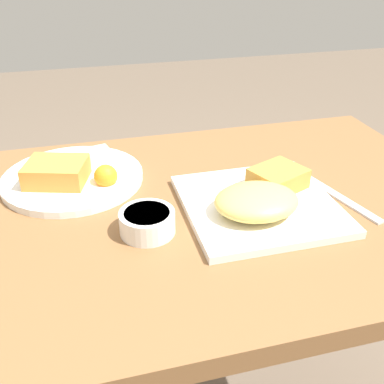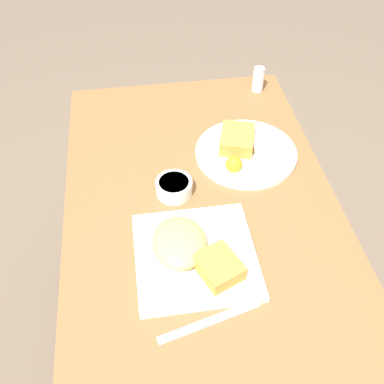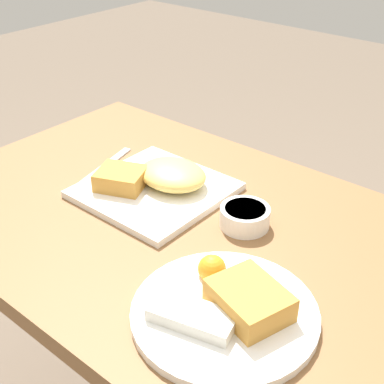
% 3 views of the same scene
% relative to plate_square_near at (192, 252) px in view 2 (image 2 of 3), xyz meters
% --- Properties ---
extents(ground_plane, '(8.00, 8.00, 0.00)m').
position_rel_plate_square_near_xyz_m(ground_plane, '(-0.14, 0.05, -0.77)').
color(ground_plane, brown).
extents(dining_table, '(1.10, 0.66, 0.75)m').
position_rel_plate_square_near_xyz_m(dining_table, '(-0.14, 0.05, -0.12)').
color(dining_table, brown).
rests_on(dining_table, ground_plane).
extents(plate_square_near, '(0.26, 0.26, 0.06)m').
position_rel_plate_square_near_xyz_m(plate_square_near, '(0.00, 0.00, 0.00)').
color(plate_square_near, white).
rests_on(plate_square_near, dining_table).
extents(plate_oval_far, '(0.27, 0.27, 0.05)m').
position_rel_plate_square_near_xyz_m(plate_oval_far, '(-0.31, 0.19, -0.01)').
color(plate_oval_far, white).
rests_on(plate_oval_far, dining_table).
extents(sauce_ramekin, '(0.09, 0.09, 0.04)m').
position_rel_plate_square_near_xyz_m(sauce_ramekin, '(-0.20, -0.02, -0.00)').
color(sauce_ramekin, white).
rests_on(sauce_ramekin, dining_table).
extents(salt_shaker, '(0.04, 0.04, 0.08)m').
position_rel_plate_square_near_xyz_m(salt_shaker, '(-0.61, 0.30, 0.01)').
color(salt_shaker, white).
rests_on(salt_shaker, dining_table).
extents(butter_knife, '(0.07, 0.21, 0.00)m').
position_rel_plate_square_near_xyz_m(butter_knife, '(0.15, 0.01, -0.02)').
color(butter_knife, silver).
rests_on(butter_knife, dining_table).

